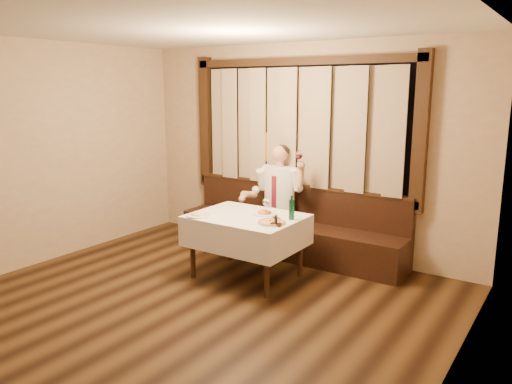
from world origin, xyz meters
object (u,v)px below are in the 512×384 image
Objects in this scene: banquette at (290,231)px; pizza at (272,222)px; dining_table at (247,224)px; pasta_cream at (198,213)px; cruet_caddy at (276,222)px; pasta_red at (264,211)px; seated_man at (277,192)px; green_bottle at (292,209)px.

pizza is (0.43, -1.16, 0.46)m from banquette.
dining_table is 3.98× the size of pizza.
cruet_caddy reaches higher than pasta_cream.
cruet_caddy is at bearing -21.42° from dining_table.
pasta_cream is at bearing -142.70° from dining_table.
pasta_red is at bearing 133.94° from pizza.
seated_man reaches higher than banquette.
pasta_cream is 0.19× the size of seated_man.
seated_man reaches higher than dining_table.
cruet_caddy reaches higher than pasta_red.
banquette is 11.50× the size of pasta_red.
pasta_red reaches higher than pizza.
dining_table is at bearing -135.18° from pasta_red.
dining_table is 0.58m from pasta_cream.
green_bottle reaches higher than cruet_caddy.
pasta_cream is at bearing -108.11° from banquette.
pizza is at bearing -61.28° from seated_man.
seated_man reaches higher than green_bottle.
seated_man is (0.29, 1.27, 0.06)m from pasta_cream.
dining_table is at bearing -166.51° from green_bottle.
pizza is at bearing 134.99° from cruet_caddy.
pasta_cream is (-0.88, -0.20, 0.03)m from pizza.
pizza is 0.40m from pasta_red.
green_bottle is at bearing 69.83° from pizza.
pasta_cream is (-0.45, -1.36, 0.48)m from banquette.
pizza is 0.90m from pasta_cream.
pasta_cream is 1.00× the size of green_bottle.
dining_table is 4.48× the size of pasta_cream.
green_bottle is (0.38, -0.02, 0.08)m from pasta_red.
banquette is 1.51m from pasta_cream.
pizza is 0.12m from cruet_caddy.
seated_man is at bearing 130.39° from green_bottle.
pizza is 1.13× the size of pasta_cream.
banquette is at bearing 90.00° from dining_table.
cruet_caddy is (0.98, 0.13, 0.00)m from pasta_cream.
banquette is 10.03× the size of pizza.
cruet_caddy is 0.08× the size of seated_man.
pasta_red is (-0.28, 0.29, 0.02)m from pizza.
banquette is 2.17× the size of seated_man.
seated_man is at bearing 99.45° from dining_table.
seated_man is at bearing 110.99° from cruet_caddy.
pasta_cream is 2.36× the size of cruet_caddy.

